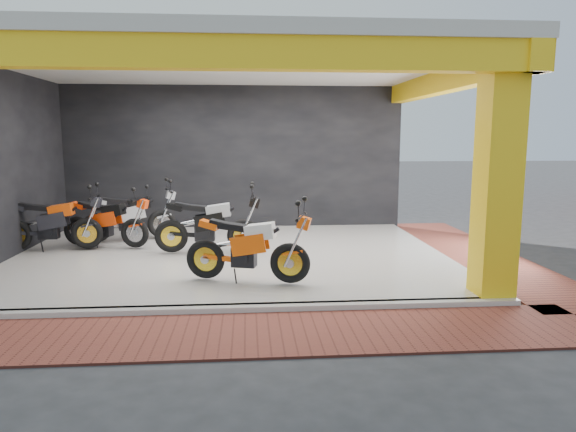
% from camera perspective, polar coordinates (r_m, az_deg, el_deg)
% --- Properties ---
extents(ground, '(80.00, 80.00, 0.00)m').
position_cam_1_polar(ground, '(7.87, -6.81, -8.18)').
color(ground, '#2D2D30').
rests_on(ground, ground).
extents(showroom_floor, '(8.00, 6.00, 0.10)m').
position_cam_1_polar(showroom_floor, '(9.79, -6.36, -4.48)').
color(showroom_floor, silver).
rests_on(showroom_floor, ground).
extents(showroom_ceiling, '(8.40, 6.40, 0.20)m').
position_cam_1_polar(showroom_ceiling, '(9.62, -6.73, 16.58)').
color(showroom_ceiling, beige).
rests_on(showroom_ceiling, corner_column).
extents(back_wall, '(8.20, 0.20, 3.50)m').
position_cam_1_polar(back_wall, '(12.64, -6.04, 6.31)').
color(back_wall, black).
rests_on(back_wall, ground).
extents(corner_column, '(0.50, 0.50, 3.50)m').
position_cam_1_polar(corner_column, '(7.60, 22.27, 4.08)').
color(corner_column, yellow).
rests_on(corner_column, ground).
extents(header_beam_front, '(8.40, 0.30, 0.40)m').
position_cam_1_polar(header_beam_front, '(6.61, -7.71, 17.52)').
color(header_beam_front, yellow).
rests_on(header_beam_front, corner_column).
extents(header_beam_right, '(0.30, 6.40, 0.40)m').
position_cam_1_polar(header_beam_right, '(10.25, 17.01, 14.09)').
color(header_beam_right, yellow).
rests_on(header_beam_right, corner_column).
extents(floor_kerb, '(8.00, 0.20, 0.10)m').
position_cam_1_polar(floor_kerb, '(6.88, -7.16, -10.26)').
color(floor_kerb, silver).
rests_on(floor_kerb, ground).
extents(paver_front, '(9.00, 1.40, 0.03)m').
position_cam_1_polar(paver_front, '(6.17, -7.49, -12.93)').
color(paver_front, brown).
rests_on(paver_front, ground).
extents(paver_right, '(1.40, 7.00, 0.03)m').
position_cam_1_polar(paver_right, '(10.76, 20.20, -3.95)').
color(paver_right, brown).
rests_on(paver_right, ground).
extents(moto_hero, '(2.17, 1.28, 1.25)m').
position_cam_1_polar(moto_hero, '(7.60, 0.23, -3.09)').
color(moto_hero, '#FF590A').
rests_on(moto_hero, showroom_floor).
extents(moto_row_a, '(2.12, 0.83, 1.28)m').
position_cam_1_polar(moto_row_a, '(9.71, -4.98, -0.41)').
color(moto_row_a, black).
rests_on(moto_row_a, showroom_floor).
extents(moto_row_b, '(2.08, 1.24, 1.19)m').
position_cam_1_polar(moto_row_b, '(10.49, -16.73, -0.31)').
color(moto_row_b, '#FF3F0A').
rests_on(moto_row_b, showroom_floor).
extents(moto_row_c, '(2.07, 0.84, 1.24)m').
position_cam_1_polar(moto_row_c, '(10.68, -21.51, -0.25)').
color(moto_row_c, black).
rests_on(moto_row_c, showroom_floor).
extents(moto_row_d, '(2.18, 1.33, 1.25)m').
position_cam_1_polar(moto_row_d, '(11.38, -13.88, 0.65)').
color(moto_row_d, '#A9ACB1').
rests_on(moto_row_d, showroom_floor).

